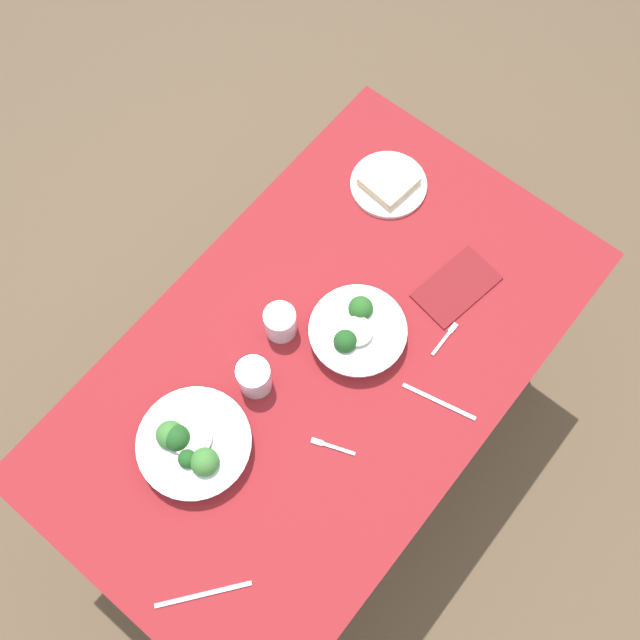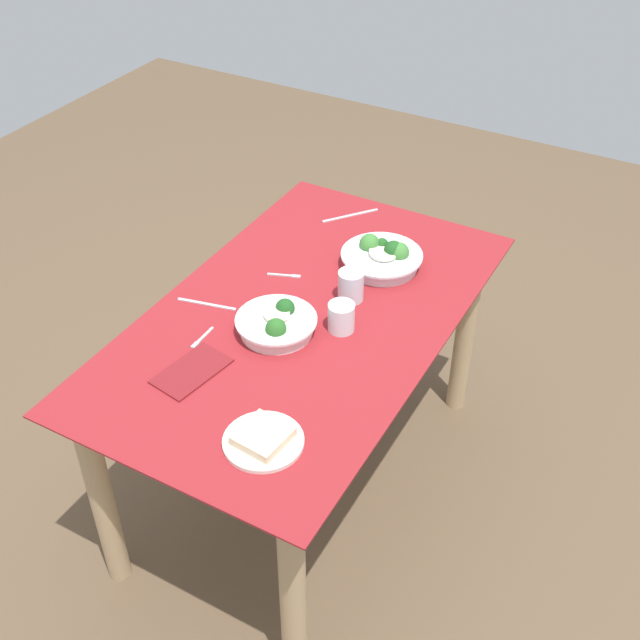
% 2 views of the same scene
% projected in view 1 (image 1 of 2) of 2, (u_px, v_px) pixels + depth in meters
% --- Properties ---
extents(ground_plane, '(6.00, 6.00, 0.00)m').
position_uv_depth(ground_plane, '(321.00, 432.00, 2.54)').
color(ground_plane, brown).
extents(dining_table, '(1.42, 0.84, 0.73)m').
position_uv_depth(dining_table, '(322.00, 375.00, 1.97)').
color(dining_table, maroon).
rests_on(dining_table, ground_plane).
extents(broccoli_bowl_far, '(0.26, 0.26, 0.09)m').
position_uv_depth(broccoli_bowl_far, '(192.00, 445.00, 1.75)').
color(broccoli_bowl_far, white).
rests_on(broccoli_bowl_far, dining_table).
extents(broccoli_bowl_near, '(0.24, 0.24, 0.09)m').
position_uv_depth(broccoli_bowl_near, '(357.00, 331.00, 1.85)').
color(broccoli_bowl_near, white).
rests_on(broccoli_bowl_near, dining_table).
extents(bread_side_plate, '(0.20, 0.20, 0.04)m').
position_uv_depth(bread_side_plate, '(389.00, 183.00, 2.03)').
color(bread_side_plate, silver).
rests_on(bread_side_plate, dining_table).
extents(water_glass_center, '(0.08, 0.08, 0.09)m').
position_uv_depth(water_glass_center, '(281.00, 322.00, 1.85)').
color(water_glass_center, silver).
rests_on(water_glass_center, dining_table).
extents(water_glass_side, '(0.08, 0.08, 0.10)m').
position_uv_depth(water_glass_side, '(254.00, 378.00, 1.79)').
color(water_glass_side, silver).
rests_on(water_glass_side, dining_table).
extents(fork_by_far_bowl, '(0.10, 0.01, 0.00)m').
position_uv_depth(fork_by_far_bowl, '(446.00, 338.00, 1.88)').
color(fork_by_far_bowl, '#B7B7BC').
rests_on(fork_by_far_bowl, dining_table).
extents(fork_by_near_bowl, '(0.05, 0.10, 0.00)m').
position_uv_depth(fork_by_near_bowl, '(331.00, 446.00, 1.78)').
color(fork_by_near_bowl, '#B7B7BC').
rests_on(fork_by_near_bowl, dining_table).
extents(table_knife_left, '(0.05, 0.19, 0.00)m').
position_uv_depth(table_knife_left, '(439.00, 402.00, 1.82)').
color(table_knife_left, '#B7B7BC').
rests_on(table_knife_left, dining_table).
extents(table_knife_right, '(0.17, 0.14, 0.00)m').
position_uv_depth(table_knife_right, '(203.00, 594.00, 1.66)').
color(table_knife_right, '#B7B7BC').
rests_on(table_knife_right, dining_table).
extents(napkin_folded_upper, '(0.23, 0.15, 0.01)m').
position_uv_depth(napkin_folded_upper, '(456.00, 287.00, 1.93)').
color(napkin_folded_upper, maroon).
rests_on(napkin_folded_upper, dining_table).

